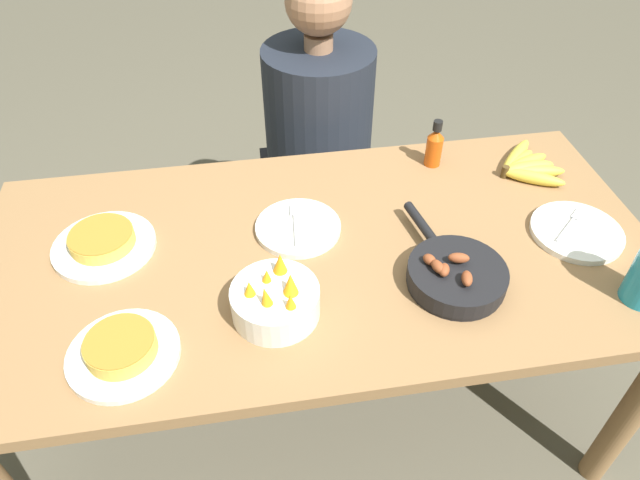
% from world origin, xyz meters
% --- Properties ---
extents(ground_plane, '(14.00, 14.00, 0.00)m').
position_xyz_m(ground_plane, '(0.00, 0.00, 0.00)').
color(ground_plane, '#565142').
extents(dining_table, '(1.68, 0.83, 0.72)m').
position_xyz_m(dining_table, '(0.00, 0.00, 0.63)').
color(dining_table, olive).
rests_on(dining_table, ground_plane).
extents(banana_bunch, '(0.19, 0.25, 0.04)m').
position_xyz_m(banana_bunch, '(0.63, 0.22, 0.74)').
color(banana_bunch, gold).
rests_on(banana_bunch, dining_table).
extents(skillet, '(0.23, 0.37, 0.08)m').
position_xyz_m(skillet, '(0.29, -0.16, 0.75)').
color(skillet, black).
rests_on(skillet, dining_table).
extents(frittata_plate_center, '(0.25, 0.25, 0.05)m').
position_xyz_m(frittata_plate_center, '(-0.53, 0.09, 0.74)').
color(frittata_plate_center, silver).
rests_on(frittata_plate_center, dining_table).
extents(frittata_plate_side, '(0.23, 0.23, 0.06)m').
position_xyz_m(frittata_plate_side, '(-0.45, -0.25, 0.75)').
color(frittata_plate_side, silver).
rests_on(frittata_plate_side, dining_table).
extents(empty_plate_near_front, '(0.23, 0.23, 0.02)m').
position_xyz_m(empty_plate_near_front, '(0.65, -0.05, 0.73)').
color(empty_plate_near_front, silver).
rests_on(empty_plate_near_front, dining_table).
extents(empty_plate_far_left, '(0.22, 0.22, 0.02)m').
position_xyz_m(empty_plate_far_left, '(-0.04, 0.08, 0.73)').
color(empty_plate_far_left, silver).
rests_on(empty_plate_far_left, dining_table).
extents(fruit_bowl_mango, '(0.19, 0.19, 0.12)m').
position_xyz_m(fruit_bowl_mango, '(-0.13, -0.19, 0.77)').
color(fruit_bowl_mango, silver).
rests_on(fruit_bowl_mango, dining_table).
extents(hot_sauce_bottle, '(0.05, 0.05, 0.14)m').
position_xyz_m(hot_sauce_bottle, '(0.38, 0.31, 0.79)').
color(hot_sauce_bottle, '#C64C0F').
rests_on(hot_sauce_bottle, dining_table).
extents(person_figure, '(0.41, 0.41, 1.17)m').
position_xyz_m(person_figure, '(0.11, 0.72, 0.47)').
color(person_figure, black).
rests_on(person_figure, ground_plane).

